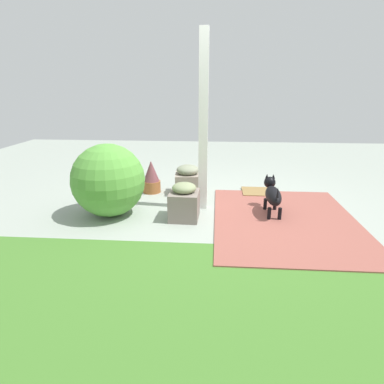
# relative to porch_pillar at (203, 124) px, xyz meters

# --- Properties ---
(ground_plane) EXTENTS (12.00, 12.00, 0.00)m
(ground_plane) POSITION_rel_porch_pillar_xyz_m (-0.23, 0.12, -1.17)
(ground_plane) COLOR #939C91
(brick_path) EXTENTS (1.80, 2.40, 0.02)m
(brick_path) POSITION_rel_porch_pillar_xyz_m (-1.08, 0.40, -1.16)
(brick_path) COLOR #904E43
(brick_path) RESTS_ON ground
(lawn_patch) EXTENTS (5.20, 2.80, 0.01)m
(lawn_patch) POSITION_rel_porch_pillar_xyz_m (0.37, 2.52, -1.16)
(lawn_patch) COLOR #417329
(lawn_patch) RESTS_ON ground
(porch_pillar) EXTENTS (0.12, 0.12, 2.33)m
(porch_pillar) POSITION_rel_porch_pillar_xyz_m (0.00, 0.00, 0.00)
(porch_pillar) COLOR white
(porch_pillar) RESTS_ON ground
(stone_planter_nearest) EXTENTS (0.43, 0.44, 0.46)m
(stone_planter_nearest) POSITION_rel_porch_pillar_xyz_m (0.27, -0.65, -0.94)
(stone_planter_nearest) COLOR gray
(stone_planter_nearest) RESTS_ON ground
(stone_planter_mid) EXTENTS (0.38, 0.43, 0.48)m
(stone_planter_mid) POSITION_rel_porch_pillar_xyz_m (0.22, 0.41, -0.94)
(stone_planter_mid) COLOR slate
(stone_planter_mid) RESTS_ON ground
(round_shrub) EXTENTS (0.95, 0.95, 0.95)m
(round_shrub) POSITION_rel_porch_pillar_xyz_m (1.21, 0.35, -0.69)
(round_shrub) COLOR #529639
(round_shrub) RESTS_ON ground
(terracotta_pot_spiky) EXTENTS (0.28, 0.28, 0.52)m
(terracotta_pot_spiky) POSITION_rel_porch_pillar_xyz_m (0.85, -0.66, -0.92)
(terracotta_pot_spiky) COLOR #9F5B30
(terracotta_pot_spiky) RESTS_ON ground
(dog) EXTENTS (0.19, 0.70, 0.48)m
(dog) POSITION_rel_porch_pillar_xyz_m (-0.93, 0.17, -0.88)
(dog) COLOR black
(dog) RESTS_ON ground
(doormat) EXTENTS (0.58, 0.47, 0.03)m
(doormat) POSITION_rel_porch_pillar_xyz_m (-0.90, -0.75, -1.15)
(doormat) COLOR olive
(doormat) RESTS_ON ground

